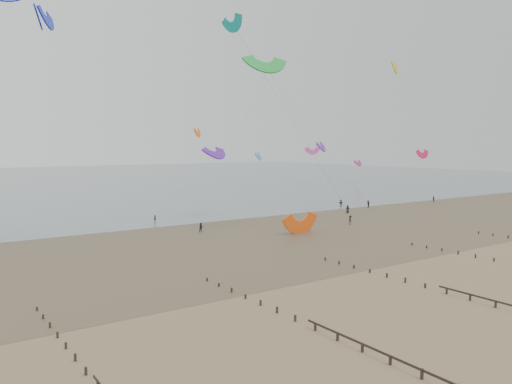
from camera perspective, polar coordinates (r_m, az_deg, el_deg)
ground at (r=56.97m, az=13.20°, el=-10.41°), size 500.00×500.00×0.00m
sea_and_shore at (r=81.44m, az=-7.16°, el=-5.55°), size 500.00×665.00×0.03m
kitesurfers at (r=109.47m, az=5.93°, el=-2.29°), size 145.27×24.71×1.82m
grounded_kite at (r=88.31m, az=5.15°, el=-4.69°), size 7.78×6.42×3.92m
kites_airborne at (r=125.93m, az=-23.18°, el=8.39°), size 230.23×102.50×41.06m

